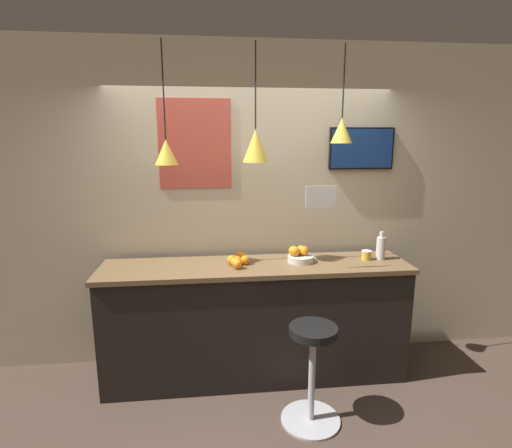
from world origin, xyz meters
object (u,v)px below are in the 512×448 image
fruit_bowl (299,255)px  juice_bottle (381,248)px  mounted_tv (361,148)px  spread_jar (366,255)px  bar_stool (312,363)px

fruit_bowl → juice_bottle: size_ratio=0.91×
mounted_tv → juice_bottle: bearing=-71.9°
spread_jar → mounted_tv: 0.97m
fruit_bowl → juice_bottle: juice_bottle is taller
fruit_bowl → spread_jar: size_ratio=2.59×
mounted_tv → bar_stool: bearing=-123.6°
bar_stool → juice_bottle: juice_bottle is taller
bar_stool → mounted_tv: size_ratio=1.28×
fruit_bowl → juice_bottle: (0.73, -0.01, 0.04)m
bar_stool → juice_bottle: (0.77, 0.68, 0.66)m
mounted_tv → spread_jar: bearing=-94.2°
fruit_bowl → spread_jar: 0.60m
spread_jar → mounted_tv: size_ratio=0.15×
fruit_bowl → mounted_tv: size_ratio=0.38×
bar_stool → fruit_bowl: (0.04, 0.69, 0.61)m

